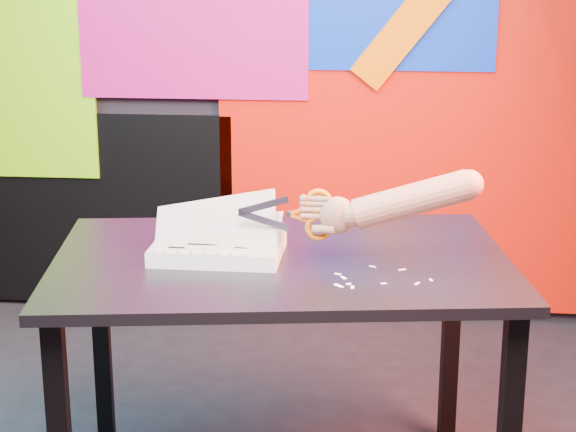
# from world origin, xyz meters

# --- Properties ---
(room) EXTENTS (3.01, 3.01, 2.71)m
(room) POSITION_xyz_m (0.00, 0.00, 1.35)
(room) COLOR #232228
(room) RESTS_ON ground
(backdrop) EXTENTS (2.88, 0.05, 2.08)m
(backdrop) POSITION_xyz_m (0.06, 1.46, 0.96)
(backdrop) COLOR red
(backdrop) RESTS_ON ground
(work_table) EXTENTS (1.32, 0.98, 0.75)m
(work_table) POSITION_xyz_m (0.27, -0.02, 0.66)
(work_table) COLOR black
(work_table) RESTS_ON ground
(printout_stack) EXTENTS (0.36, 0.26, 0.18)m
(printout_stack) POSITION_xyz_m (0.10, -0.03, 0.77)
(printout_stack) COLOR white
(printout_stack) RESTS_ON work_table
(scissors) EXTENTS (0.25, 0.02, 0.14)m
(scissors) POSITION_xyz_m (0.35, -0.05, 0.88)
(scissors) COLOR #9799B9
(scissors) RESTS_ON printout_stack
(hand_forearm) EXTENTS (0.46, 0.09, 0.18)m
(hand_forearm) POSITION_xyz_m (0.58, -0.05, 0.92)
(hand_forearm) COLOR #AD7C53
(hand_forearm) RESTS_ON work_table
(paper_clippings) EXTENTS (0.25, 0.18, 0.00)m
(paper_clippings) POSITION_xyz_m (0.50, -0.19, 0.75)
(paper_clippings) COLOR white
(paper_clippings) RESTS_ON work_table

